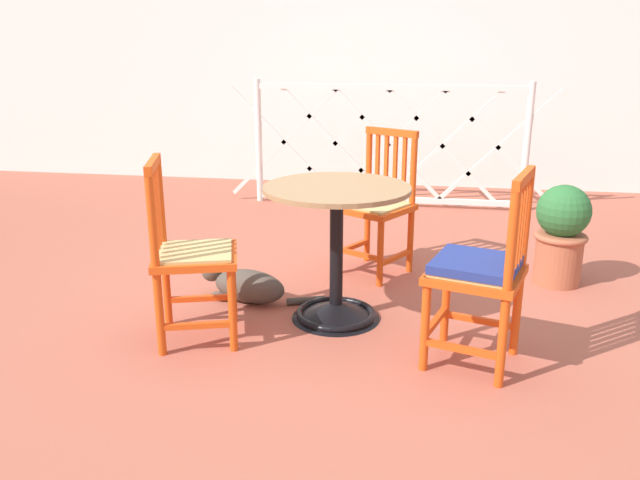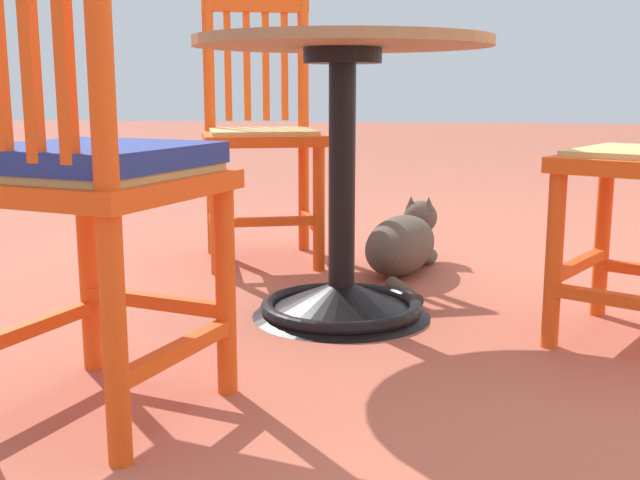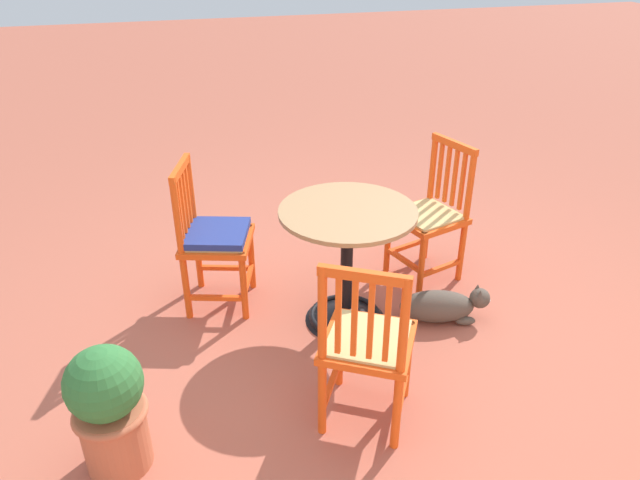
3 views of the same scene
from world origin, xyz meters
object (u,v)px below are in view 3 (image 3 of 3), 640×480
orange_chair_by_planter (367,346)px  orange_chair_near_fence (430,216)px  tabby_cat (443,306)px  terracotta_planter (109,407)px  cafe_table (346,279)px  orange_chair_at_corner (213,239)px

orange_chair_by_planter → orange_chair_near_fence: (-0.82, -1.13, 0.00)m
orange_chair_near_fence → tabby_cat: bearing=77.0°
tabby_cat → terracotta_planter: bearing=18.1°
orange_chair_by_planter → orange_chair_near_fence: size_ratio=1.00×
orange_chair_by_planter → terracotta_planter: orange_chair_by_planter is taller
cafe_table → terracotta_planter: (1.27, 0.75, 0.04)m
orange_chair_by_planter → orange_chair_near_fence: same height
terracotta_planter → orange_chair_at_corner: bearing=-116.4°
tabby_cat → terracotta_planter: 1.94m
orange_chair_at_corner → tabby_cat: (-1.26, 0.54, -0.35)m
orange_chair_by_planter → orange_chair_at_corner: bearing=-64.4°
cafe_table → tabby_cat: (-0.56, 0.16, -0.19)m
orange_chair_near_fence → terracotta_planter: (1.95, 1.10, -0.11)m
orange_chair_by_planter → tabby_cat: (-0.71, -0.62, -0.34)m
cafe_table → orange_chair_by_planter: bearing=79.2°
orange_chair_at_corner → terracotta_planter: 1.28m
cafe_table → orange_chair_at_corner: size_ratio=0.83×
tabby_cat → orange_chair_near_fence: bearing=-103.0°
cafe_table → orange_chair_near_fence: size_ratio=0.83×
cafe_table → orange_chair_by_planter: size_ratio=0.83×
terracotta_planter → tabby_cat: bearing=-161.9°
orange_chair_by_planter → cafe_table: bearing=-100.8°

